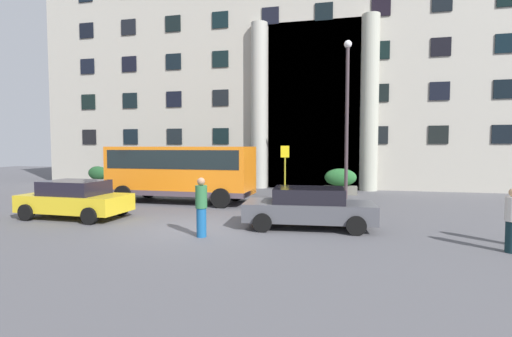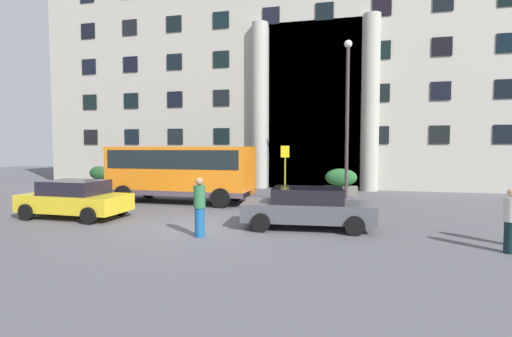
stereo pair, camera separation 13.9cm
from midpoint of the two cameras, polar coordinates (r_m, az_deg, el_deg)
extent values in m
cube|color=#545358|center=(12.77, -9.25, -9.47)|extent=(80.00, 64.00, 0.12)
cube|color=#ABA699|center=(29.85, 3.74, 13.34)|extent=(34.63, 9.00, 15.87)
cube|color=black|center=(24.80, 8.57, 9.53)|extent=(5.94, 0.12, 10.88)
cylinder|color=#A8A79C|center=(25.01, 0.34, 9.51)|extent=(1.10, 1.10, 10.88)
cylinder|color=#A8A999|center=(24.47, 16.87, 9.50)|extent=(1.10, 1.10, 10.88)
cube|color=black|center=(30.74, -24.32, 4.43)|extent=(1.13, 0.08, 1.10)
cube|color=black|center=(28.78, -18.81, 4.64)|extent=(1.13, 0.08, 1.10)
cube|color=black|center=(27.12, -12.55, 4.83)|extent=(1.13, 0.08, 1.10)
cube|color=black|center=(25.82, -5.57, 4.97)|extent=(1.13, 0.08, 1.10)
cube|color=black|center=(24.59, 18.14, 4.90)|extent=(1.13, 0.08, 1.10)
cube|color=black|center=(25.14, 26.05, 4.69)|extent=(1.13, 0.08, 1.10)
cube|color=black|center=(26.14, 33.48, 4.41)|extent=(1.13, 0.08, 1.10)
cube|color=black|center=(30.91, -24.44, 9.29)|extent=(1.13, 0.08, 1.10)
cube|color=black|center=(28.96, -18.91, 9.83)|extent=(1.13, 0.08, 1.10)
cube|color=black|center=(27.32, -12.62, 10.33)|extent=(1.13, 0.08, 1.10)
cube|color=black|center=(26.03, -5.61, 10.74)|extent=(1.13, 0.08, 1.10)
cube|color=black|center=(24.81, 18.25, 10.96)|extent=(1.13, 0.08, 1.10)
cube|color=black|center=(25.35, 26.20, 10.61)|extent=(1.13, 0.08, 1.10)
cube|color=black|center=(26.34, 33.67, 10.11)|extent=(1.13, 0.08, 1.10)
cube|color=black|center=(31.30, -24.56, 14.06)|extent=(1.13, 0.08, 1.10)
cube|color=black|center=(29.38, -19.01, 14.91)|extent=(1.13, 0.08, 1.10)
cube|color=black|center=(27.76, -12.70, 15.70)|extent=(1.13, 0.08, 1.10)
cube|color=black|center=(26.49, -5.64, 16.37)|extent=(1.13, 0.08, 1.10)
cube|color=black|center=(25.29, 18.36, 16.84)|extent=(1.13, 0.08, 1.10)
cube|color=black|center=(25.83, 26.36, 16.38)|extent=(1.13, 0.08, 1.10)
cube|color=black|center=(26.80, 33.86, 15.67)|extent=(1.13, 0.08, 1.10)
cube|color=black|center=(31.91, -24.68, 18.68)|extent=(1.13, 0.08, 1.10)
cube|color=black|center=(30.02, -19.11, 19.81)|extent=(1.13, 0.08, 1.10)
cube|color=black|center=(28.44, -12.77, 20.86)|extent=(1.13, 0.08, 1.10)
cube|color=black|center=(27.20, -5.67, 21.75)|extent=(1.13, 0.08, 1.10)
cube|color=black|center=(26.37, 2.06, 22.37)|extent=(1.13, 0.08, 1.10)
cube|color=black|center=(25.97, 10.22, 22.62)|extent=(1.13, 0.08, 1.10)
cube|color=black|center=(26.03, 18.48, 22.45)|extent=(1.13, 0.08, 1.10)
cube|color=black|center=(26.55, 26.52, 21.88)|extent=(1.13, 0.08, 1.10)
cube|color=orange|center=(18.76, -11.64, -0.23)|extent=(7.14, 2.43, 2.32)
cube|color=black|center=(18.73, -11.66, 1.47)|extent=(6.71, 2.45, 0.89)
cube|color=black|center=(17.52, -1.33, 0.77)|extent=(0.09, 1.94, 1.11)
cube|color=#4D404A|center=(18.85, -11.60, -3.39)|extent=(7.14, 2.47, 0.24)
cylinder|color=black|center=(19.03, -3.31, -3.62)|extent=(0.90, 0.30, 0.90)
cylinder|color=black|center=(16.86, -5.63, -4.54)|extent=(0.90, 0.30, 0.90)
cylinder|color=black|center=(21.04, -16.37, -3.09)|extent=(0.90, 0.30, 0.90)
cylinder|color=black|center=(19.09, -19.87, -3.80)|extent=(0.90, 0.30, 0.90)
cylinder|color=olive|center=(19.27, 4.25, -0.76)|extent=(0.08, 0.08, 2.76)
cube|color=yellow|center=(19.19, 4.25, 2.60)|extent=(0.44, 0.03, 0.60)
cube|color=gray|center=(25.32, -17.51, -2.41)|extent=(1.85, 0.84, 0.57)
ellipsoid|color=#1D5527|center=(25.26, -17.54, -0.81)|extent=(1.78, 0.76, 0.86)
cube|color=#70655D|center=(22.78, -2.95, -2.91)|extent=(2.00, 0.83, 0.54)
ellipsoid|color=#295824|center=(22.71, -2.96, -1.06)|extent=(1.92, 0.75, 0.93)
cube|color=slate|center=(27.56, -23.19, -2.13)|extent=(1.48, 0.77, 0.50)
ellipsoid|color=#1E4A25|center=(27.50, -23.23, -0.64)|extent=(1.42, 0.69, 0.93)
cube|color=slate|center=(22.22, 12.63, -3.26)|extent=(1.89, 0.91, 0.46)
ellipsoid|color=#27632E|center=(22.15, 12.66, -1.34)|extent=(1.82, 0.82, 1.03)
cube|color=gray|center=(23.84, -11.15, -2.63)|extent=(2.16, 0.78, 0.60)
ellipsoid|color=#326B3A|center=(23.77, -11.17, -0.68)|extent=(2.08, 0.71, 1.03)
cube|color=#494950|center=(12.85, 7.80, -6.49)|extent=(4.47, 2.07, 0.61)
cube|color=black|center=(12.77, 7.82, -4.04)|extent=(2.45, 1.71, 0.49)
cylinder|color=black|center=(13.82, 14.05, -6.98)|extent=(0.63, 0.24, 0.62)
cylinder|color=black|center=(12.10, 14.81, -8.47)|extent=(0.63, 0.24, 0.62)
cylinder|color=black|center=(13.87, 1.69, -6.84)|extent=(0.63, 0.24, 0.62)
cylinder|color=black|center=(12.15, 0.64, -8.30)|extent=(0.63, 0.24, 0.62)
cube|color=gold|center=(16.11, -26.21, -4.73)|extent=(4.14, 1.98, 0.65)
cube|color=black|center=(16.04, -26.26, -2.63)|extent=(2.25, 1.70, 0.53)
cylinder|color=black|center=(16.03, -20.22, -5.66)|extent=(0.63, 0.22, 0.62)
cylinder|color=black|center=(14.57, -24.43, -6.65)|extent=(0.63, 0.22, 0.62)
cylinder|color=black|center=(17.75, -27.61, -4.97)|extent=(0.63, 0.22, 0.62)
cylinder|color=black|center=(16.45, -31.98, -5.74)|extent=(0.63, 0.22, 0.62)
cylinder|color=black|center=(14.83, 11.17, -6.27)|extent=(0.61, 0.19, 0.60)
cylinder|color=black|center=(14.73, 6.11, -6.29)|extent=(0.61, 0.21, 0.60)
cube|color=black|center=(14.73, 8.66, -5.21)|extent=(0.86, 0.36, 0.32)
cube|color=black|center=(14.69, 7.96, -4.52)|extent=(0.54, 0.28, 0.12)
cylinder|color=#A5A5A8|center=(14.74, 10.79, -4.05)|extent=(0.11, 0.55, 0.03)
cylinder|color=black|center=(19.24, -27.57, -4.38)|extent=(0.61, 0.19, 0.60)
cylinder|color=black|center=(20.32, -30.15, -4.06)|extent=(0.61, 0.21, 0.60)
cube|color=#AEB2B9|center=(19.74, -28.92, -3.41)|extent=(0.93, 0.38, 0.32)
cube|color=black|center=(19.86, -29.26, -2.86)|extent=(0.55, 0.28, 0.12)
cylinder|color=#A5A5A8|center=(19.26, -27.83, -2.64)|extent=(0.12, 0.55, 0.03)
cylinder|color=#17528D|center=(11.63, -8.71, -8.18)|extent=(0.30, 0.30, 0.90)
cylinder|color=#2B663A|center=(11.50, -8.75, -4.30)|extent=(0.36, 0.36, 0.69)
sphere|color=#9C7155|center=(11.44, -8.77, -1.99)|extent=(0.24, 0.24, 0.24)
cylinder|color=#11282E|center=(11.86, 34.31, -8.67)|extent=(0.30, 0.30, 0.83)
cylinder|color=#3D3135|center=(20.19, 13.56, 6.64)|extent=(0.18, 0.18, 7.90)
sphere|color=white|center=(20.84, 13.73, 18.05)|extent=(0.40, 0.40, 0.40)
camera|label=1|loc=(0.07, -90.21, -0.01)|focal=26.07mm
camera|label=2|loc=(0.07, 89.79, 0.01)|focal=26.07mm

